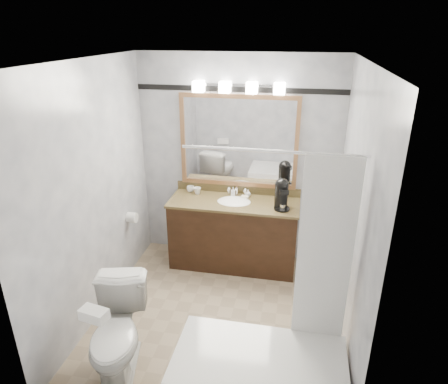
{
  "coord_description": "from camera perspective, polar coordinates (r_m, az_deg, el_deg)",
  "views": [
    {
      "loc": [
        0.71,
        -3.21,
        2.75
      ],
      "look_at": [
        0.01,
        0.35,
        1.24
      ],
      "focal_mm": 32.0,
      "sensor_mm": 36.0,
      "label": 1
    }
  ],
  "objects": [
    {
      "name": "room",
      "position": [
        3.61,
        -1.22,
        -1.95
      ],
      "size": [
        2.42,
        2.62,
        2.52
      ],
      "color": "#9E886B",
      "rests_on": "ground"
    },
    {
      "name": "vanity",
      "position": [
        4.87,
        1.4,
        -5.72
      ],
      "size": [
        1.53,
        0.58,
        0.97
      ],
      "color": "black",
      "rests_on": "ground"
    },
    {
      "name": "mirror",
      "position": [
        4.72,
        2.07,
        7.2
      ],
      "size": [
        1.4,
        0.04,
        1.1
      ],
      "color": "#AA764D",
      "rests_on": "room"
    },
    {
      "name": "vanity_light_bar",
      "position": [
        4.54,
        2.07,
        14.75
      ],
      "size": [
        1.02,
        0.14,
        0.12
      ],
      "color": "silver",
      "rests_on": "room"
    },
    {
      "name": "accent_stripe",
      "position": [
        4.61,
        2.2,
        14.45
      ],
      "size": [
        2.4,
        0.01,
        0.06
      ],
      "primitive_type": "cube",
      "color": "black",
      "rests_on": "room"
    },
    {
      "name": "bathtub",
      "position": [
        3.39,
        5.46,
        -24.37
      ],
      "size": [
        1.3,
        0.75,
        1.96
      ],
      "color": "white",
      "rests_on": "ground"
    },
    {
      "name": "tp_roll",
      "position": [
        4.76,
        -13.0,
        -3.57
      ],
      "size": [
        0.11,
        0.12,
        0.12
      ],
      "primitive_type": "cylinder",
      "rotation": [
        0.0,
        1.57,
        0.0
      ],
      "color": "white",
      "rests_on": "room"
    },
    {
      "name": "toilet",
      "position": [
        3.62,
        -14.95,
        -18.98
      ],
      "size": [
        0.61,
        0.86,
        0.79
      ],
      "primitive_type": "imported",
      "rotation": [
        0.0,
        0.0,
        0.24
      ],
      "color": "white",
      "rests_on": "ground"
    },
    {
      "name": "tissue_box",
      "position": [
        3.15,
        -18.08,
        -16.29
      ],
      "size": [
        0.22,
        0.15,
        0.08
      ],
      "primitive_type": "cube",
      "rotation": [
        0.0,
        0.0,
        -0.19
      ],
      "color": "white",
      "rests_on": "toilet"
    },
    {
      "name": "coffee_maker",
      "position": [
        4.5,
        8.23,
        -0.13
      ],
      "size": [
        0.19,
        0.23,
        0.35
      ],
      "rotation": [
        0.0,
        0.0,
        0.31
      ],
      "color": "black",
      "rests_on": "vanity"
    },
    {
      "name": "cup_left",
      "position": [
        4.96,
        -4.81,
        0.44
      ],
      "size": [
        0.11,
        0.11,
        0.07
      ],
      "primitive_type": "imported",
      "rotation": [
        0.0,
        0.0,
        -0.19
      ],
      "color": "white",
      "rests_on": "vanity"
    },
    {
      "name": "cup_right",
      "position": [
        4.89,
        -3.84,
        0.19
      ],
      "size": [
        0.1,
        0.1,
        0.08
      ],
      "primitive_type": "imported",
      "rotation": [
        0.0,
        0.0,
        0.18
      ],
      "color": "white",
      "rests_on": "vanity"
    },
    {
      "name": "soap_bottle_a",
      "position": [
        4.81,
        1.3,
        0.01
      ],
      "size": [
        0.06,
        0.06,
        0.11
      ],
      "primitive_type": "imported",
      "rotation": [
        0.0,
        0.0,
        0.13
      ],
      "color": "white",
      "rests_on": "vanity"
    },
    {
      "name": "soap_bottle_b",
      "position": [
        4.82,
        3.44,
        -0.15
      ],
      "size": [
        0.08,
        0.08,
        0.09
      ],
      "primitive_type": "imported",
      "rotation": [
        0.0,
        0.0,
        -0.24
      ],
      "color": "white",
      "rests_on": "vanity"
    },
    {
      "name": "soap_bar",
      "position": [
        4.78,
        2.99,
        -0.72
      ],
      "size": [
        0.1,
        0.07,
        0.03
      ],
      "primitive_type": "cube",
      "rotation": [
        0.0,
        0.0,
        -0.23
      ],
      "color": "beige",
      "rests_on": "vanity"
    }
  ]
}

